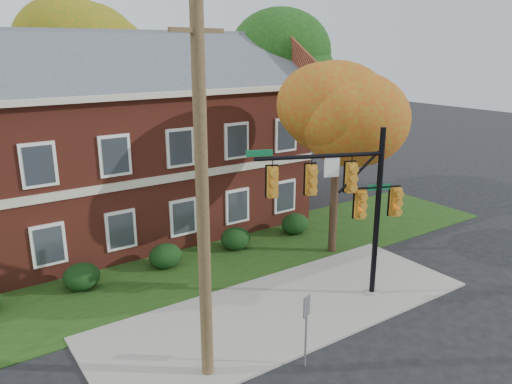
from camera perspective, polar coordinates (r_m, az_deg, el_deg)
ground at (r=17.62m, az=5.41°, el=-14.60°), size 120.00×120.00×0.00m
sidewalk at (r=18.27m, az=3.36°, el=-13.20°), size 14.00×5.00×0.08m
grass_strip at (r=22.01m, az=-4.69°, el=-7.92°), size 30.00×6.00×0.04m
apartment_building at (r=25.06m, az=-15.84°, el=6.41°), size 18.80×8.80×9.74m
hedge_left at (r=20.56m, az=-19.32°, el=-9.12°), size 1.40×1.26×1.05m
hedge_center at (r=21.57m, az=-10.31°, el=-7.20°), size 1.40×1.26×1.05m
hedge_right at (r=23.07m, az=-2.35°, el=-5.34°), size 1.40×1.26×1.05m
hedge_far_right at (r=24.97m, az=4.48°, el=-3.65°), size 1.40×1.26×1.05m
tree_near_right at (r=21.64m, az=10.08°, el=9.80°), size 4.50×4.25×8.58m
tree_right_rear at (r=30.96m, az=3.93°, el=14.60°), size 6.30×5.95×10.62m
tree_far_rear at (r=32.61m, az=-18.75°, el=15.17°), size 6.84×6.46×11.52m
traffic_signal at (r=17.83m, az=10.54°, el=-0.53°), size 5.34×2.28×6.37m
utility_pole at (r=12.92m, az=-6.13°, el=-1.20°), size 1.58×0.40×10.19m
sign_post at (r=14.76m, az=5.77°, el=-14.26°), size 0.32×0.15×2.28m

